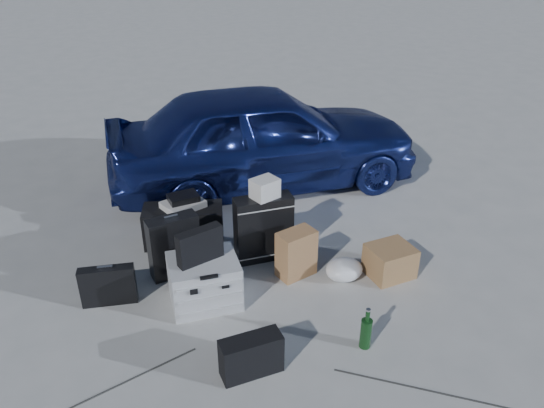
# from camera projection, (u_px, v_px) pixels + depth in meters

# --- Properties ---
(ground) EXTENTS (60.00, 60.00, 0.00)m
(ground) POSITION_uv_depth(u_px,v_px,m) (270.00, 312.00, 4.32)
(ground) COLOR #A6A6A1
(ground) RESTS_ON ground
(car) EXTENTS (3.59, 1.50, 1.21)m
(car) POSITION_uv_depth(u_px,v_px,m) (264.00, 137.00, 6.14)
(car) COLOR navy
(car) RESTS_ON ground
(pelican_case) EXTENTS (0.57, 0.47, 0.40)m
(pelican_case) POSITION_uv_depth(u_px,v_px,m) (204.00, 281.00, 4.36)
(pelican_case) COLOR #AFB1B4
(pelican_case) RESTS_ON ground
(laptop_bag) EXTENTS (0.39, 0.21, 0.29)m
(laptop_bag) POSITION_uv_depth(u_px,v_px,m) (200.00, 246.00, 4.20)
(laptop_bag) COLOR black
(laptop_bag) RESTS_ON pelican_case
(briefcase) EXTENTS (0.45, 0.16, 0.35)m
(briefcase) POSITION_uv_depth(u_px,v_px,m) (108.00, 286.00, 4.35)
(briefcase) COLOR black
(briefcase) RESTS_ON ground
(suitcase_left) EXTENTS (0.46, 0.24, 0.58)m
(suitcase_left) POSITION_uv_depth(u_px,v_px,m) (174.00, 246.00, 4.67)
(suitcase_left) COLOR black
(suitcase_left) RESTS_ON ground
(suitcase_right) EXTENTS (0.53, 0.19, 0.64)m
(suitcase_right) POSITION_uv_depth(u_px,v_px,m) (264.00, 228.00, 4.88)
(suitcase_right) COLOR black
(suitcase_right) RESTS_ON ground
(white_carton) EXTENTS (0.28, 0.25, 0.18)m
(white_carton) POSITION_uv_depth(u_px,v_px,m) (265.00, 188.00, 4.69)
(white_carton) COLOR beige
(white_carton) RESTS_ON suitcase_right
(duffel_bag) EXTENTS (0.82, 0.49, 0.38)m
(duffel_bag) POSITION_uv_depth(u_px,v_px,m) (184.00, 225.00, 5.18)
(duffel_bag) COLOR black
(duffel_bag) RESTS_ON ground
(flat_box_white) EXTENTS (0.45, 0.40, 0.06)m
(flat_box_white) POSITION_uv_depth(u_px,v_px,m) (183.00, 204.00, 5.08)
(flat_box_white) COLOR beige
(flat_box_white) RESTS_ON duffel_bag
(flat_box_black) EXTENTS (0.31, 0.24, 0.06)m
(flat_box_black) POSITION_uv_depth(u_px,v_px,m) (183.00, 198.00, 5.07)
(flat_box_black) COLOR black
(flat_box_black) RESTS_ON flat_box_white
(kraft_bag) EXTENTS (0.37, 0.29, 0.44)m
(kraft_bag) POSITION_uv_depth(u_px,v_px,m) (296.00, 254.00, 4.68)
(kraft_bag) COLOR olive
(kraft_bag) RESTS_ON ground
(cardboard_box) EXTENTS (0.42, 0.37, 0.29)m
(cardboard_box) POSITION_uv_depth(u_px,v_px,m) (390.00, 261.00, 4.72)
(cardboard_box) COLOR #8F5D3E
(cardboard_box) RESTS_ON ground
(plastic_bag) EXTENTS (0.37, 0.32, 0.19)m
(plastic_bag) POSITION_uv_depth(u_px,v_px,m) (344.00, 270.00, 4.69)
(plastic_bag) COLOR silver
(plastic_bag) RESTS_ON ground
(messenger_bag) EXTENTS (0.45, 0.20, 0.30)m
(messenger_bag) POSITION_uv_depth(u_px,v_px,m) (251.00, 356.00, 3.68)
(messenger_bag) COLOR black
(messenger_bag) RESTS_ON ground
(green_bottle) EXTENTS (0.10, 0.10, 0.34)m
(green_bottle) POSITION_uv_depth(u_px,v_px,m) (366.00, 329.00, 3.90)
(green_bottle) COLOR black
(green_bottle) RESTS_ON ground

